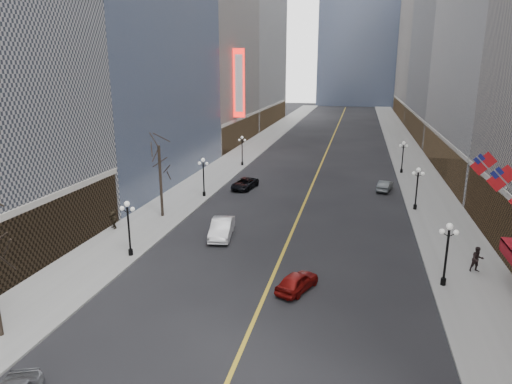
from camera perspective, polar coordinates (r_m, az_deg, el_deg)
The scene contains 22 objects.
sidewalk_east at distance 72.90m, azimuth 19.18°, elevation 2.85°, with size 6.00×230.00×0.15m, color gray.
sidewalk_west at distance 74.98m, azimuth -2.60°, elevation 4.01°, with size 6.00×230.00×0.15m, color gray.
lane_line at distance 82.42m, azimuth 8.73°, elevation 4.83°, with size 0.25×200.00×0.02m, color gold.
bldg_east_c at distance 110.08m, azimuth 26.99°, elevation 18.64°, with size 26.60×40.60×48.80m.
bldg_east_d at distance 152.79m, azimuth 23.37°, elevation 20.28°, with size 26.60×46.60×62.80m.
bldg_west_c at distance 95.35m, azimuth -9.81°, elevation 21.37°, with size 26.60×30.60×50.80m.
streetlamp_east_1 at distance 33.68m, azimuth 22.79°, elevation -6.45°, with size 1.26×0.44×4.52m.
streetlamp_east_2 at distance 50.71m, azimuth 19.50°, elevation 0.94°, with size 1.26×0.44×4.52m.
streetlamp_east_3 at distance 68.24m, azimuth 17.89°, elevation 4.58°, with size 1.26×0.44×4.52m.
streetlamp_west_1 at distance 37.33m, azimuth -15.66°, elevation -3.71°, with size 1.26×0.44×4.52m.
streetlamp_west_2 at distance 53.21m, azimuth -6.58°, elevation 2.37°, with size 1.26×0.44×4.52m.
streetlamp_west_3 at distance 70.11m, azimuth -1.74°, elevation 5.58°, with size 1.26×0.44×4.52m.
flag_4 at distance 35.13m, azimuth 28.62°, elevation 1.24°, with size 2.87×0.12×2.87m.
flag_5 at distance 39.86m, azimuth 26.77°, elevation 2.93°, with size 2.87×0.12×2.87m.
theatre_marquee at distance 83.74m, azimuth -2.12°, elevation 13.41°, with size 2.00×0.55×12.00m.
tree_west_far at distance 45.90m, azimuth -12.00°, elevation 4.33°, with size 3.60×3.60×7.92m.
car_nb_mid at distance 40.94m, azimuth -4.31°, elevation -4.54°, with size 1.77×5.06×1.67m, color silver.
car_nb_far at distance 57.13m, azimuth -1.42°, elevation 1.06°, with size 2.23×4.84×1.35m, color black.
car_sb_mid at distance 31.66m, azimuth 5.17°, elevation -11.07°, with size 1.57×3.90×1.33m, color maroon.
car_sb_far at distance 58.31m, azimuth 15.79°, elevation 0.76°, with size 1.39×3.98×1.31m, color #4C5254.
ped_east_walk at distance 37.46m, azimuth 25.93°, elevation -7.58°, with size 0.94×0.51×1.93m, color black.
ped_west_far at distance 44.65m, azimuth -17.40°, elevation -3.23°, with size 1.67×0.48×1.80m, color black.
Camera 1 is at (5.50, -0.92, 14.66)m, focal length 32.00 mm.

